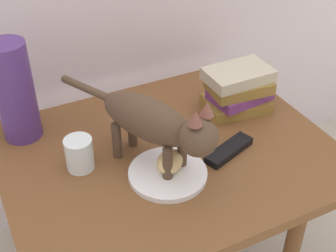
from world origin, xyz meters
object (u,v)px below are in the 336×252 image
at_px(book_stack, 238,90).
at_px(green_vase, 15,92).
at_px(bread_roll, 170,161).
at_px(side_table, 168,169).
at_px(plate, 168,174).
at_px(cat, 156,123).
at_px(candle_jar, 80,155).
at_px(tv_remote, 229,150).

xyz_separation_m(book_stack, green_vase, (-0.59, 0.15, 0.07)).
bearing_deg(green_vase, bread_roll, -48.39).
height_order(side_table, bread_roll, bread_roll).
xyz_separation_m(plate, book_stack, (0.31, 0.17, 0.06)).
distance_m(bread_roll, book_stack, 0.35).
distance_m(plate, green_vase, 0.45).
bearing_deg(bread_roll, green_vase, 131.61).
xyz_separation_m(side_table, bread_roll, (-0.04, -0.08, 0.10)).
bearing_deg(cat, green_vase, 133.88).
bearing_deg(plate, green_vase, 130.35).
relative_size(bread_roll, book_stack, 0.41).
xyz_separation_m(plate, candle_jar, (-0.18, 0.13, 0.03)).
distance_m(book_stack, tv_remote, 0.22).
xyz_separation_m(book_stack, candle_jar, (-0.49, -0.05, -0.03)).
height_order(book_stack, green_vase, green_vase).
bearing_deg(cat, candle_jar, 154.84).
bearing_deg(book_stack, plate, -151.07).
bearing_deg(bread_roll, candle_jar, 147.13).
bearing_deg(book_stack, green_vase, 165.43).
relative_size(book_stack, candle_jar, 2.32).
height_order(side_table, green_vase, green_vase).
relative_size(side_table, cat, 1.94).
xyz_separation_m(cat, tv_remote, (0.19, -0.04, -0.12)).
xyz_separation_m(book_stack, tv_remote, (-0.13, -0.16, -0.06)).
distance_m(cat, green_vase, 0.39).
bearing_deg(plate, bread_roll, 31.11).
distance_m(side_table, cat, 0.21).
distance_m(side_table, tv_remote, 0.17).
xyz_separation_m(side_table, book_stack, (0.27, 0.09, 0.13)).
xyz_separation_m(cat, candle_jar, (-0.17, 0.08, -0.09)).
distance_m(cat, candle_jar, 0.21).
xyz_separation_m(bread_roll, green_vase, (-0.29, 0.32, 0.10)).
bearing_deg(candle_jar, bread_roll, -32.87).
bearing_deg(plate, cat, 98.73).
relative_size(bread_roll, candle_jar, 0.94).
bearing_deg(book_stack, side_table, -162.24).
xyz_separation_m(bread_roll, cat, (-0.02, 0.04, 0.09)).
height_order(cat, tv_remote, cat).
bearing_deg(green_vase, plate, -49.65).
xyz_separation_m(bread_roll, book_stack, (0.30, 0.17, 0.03)).
bearing_deg(plate, tv_remote, 2.52).
xyz_separation_m(side_table, candle_jar, (-0.22, 0.04, 0.10)).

